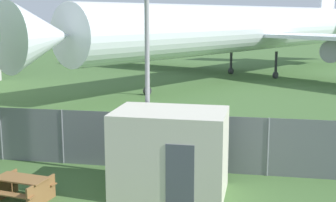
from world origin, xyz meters
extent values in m
cylinder|color=slate|center=(-5.09, 9.88, 1.04)|extent=(0.07, 0.07, 2.09)
cylinder|color=slate|center=(-2.55, 9.88, 1.04)|extent=(0.07, 0.07, 2.09)
cylinder|color=slate|center=(0.00, 9.88, 1.04)|extent=(0.07, 0.07, 2.09)
cylinder|color=slate|center=(2.55, 9.88, 1.04)|extent=(0.07, 0.07, 2.09)
cylinder|color=slate|center=(5.09, 9.88, 1.04)|extent=(0.07, 0.07, 2.09)
cube|color=slate|center=(0.00, 9.88, 1.04)|extent=(56.00, 0.01, 2.09)
cylinder|color=white|center=(3.33, 36.02, 4.40)|extent=(22.69, 34.10, 4.00)
cone|color=white|center=(-7.33, 18.29, 4.40)|extent=(5.48, 5.48, 4.00)
cube|color=white|center=(-4.63, 42.99, 3.80)|extent=(17.53, 11.40, 0.30)
cylinder|color=#939399|center=(-2.28, 42.00, 2.75)|extent=(3.39, 4.01, 1.80)
cube|color=white|center=(12.35, 51.02, 4.79)|extent=(9.18, 7.27, 0.20)
cylinder|color=#2D2D33|center=(-2.93, 25.61, 1.20)|extent=(0.24, 0.24, 2.40)
cylinder|color=#2D2D33|center=(-2.93, 25.61, 0.28)|extent=(0.55, 0.63, 0.56)
cylinder|color=#2D2D33|center=(6.35, 36.39, 1.20)|extent=(0.24, 0.24, 2.40)
cylinder|color=#2D2D33|center=(6.35, 36.39, 0.28)|extent=(0.55, 0.63, 0.56)
cylinder|color=#2D2D33|center=(2.24, 38.86, 1.20)|extent=(0.24, 0.24, 2.40)
cylinder|color=#2D2D33|center=(2.24, 38.86, 0.28)|extent=(0.55, 0.63, 0.56)
cube|color=beige|center=(2.02, 7.65, 1.34)|extent=(3.51, 2.41, 2.68)
cube|color=#4C515B|center=(2.53, 6.45, 1.00)|extent=(0.84, 0.04, 1.90)
cube|color=brown|center=(-2.28, 6.12, 0.74)|extent=(1.70, 1.00, 0.04)
cube|color=brown|center=(-2.19, 6.67, 0.44)|extent=(1.62, 0.53, 0.04)
cube|color=brown|center=(-2.36, 5.57, 0.44)|extent=(1.62, 0.53, 0.04)
cube|color=brown|center=(-1.58, 6.01, 0.37)|extent=(0.28, 1.39, 0.74)
cube|color=brown|center=(-2.97, 6.23, 0.37)|extent=(0.28, 1.39, 0.74)
cylinder|color=#99999E|center=(0.98, 9.05, 3.23)|extent=(0.16, 0.16, 6.46)
camera|label=1|loc=(4.58, -6.26, 5.60)|focal=50.00mm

